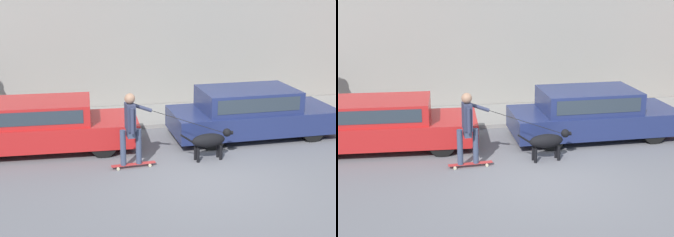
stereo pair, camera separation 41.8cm
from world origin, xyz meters
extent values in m
plane|color=slate|center=(0.00, 0.00, 0.00)|extent=(36.00, 36.00, 0.00)
cube|color=gray|center=(0.00, 5.89, 2.93)|extent=(32.00, 0.30, 5.86)
cube|color=gray|center=(0.00, 4.60, 0.05)|extent=(30.00, 2.22, 0.11)
cylinder|color=black|center=(-2.05, 3.02, 0.32)|extent=(0.64, 0.22, 0.64)
cylinder|color=black|center=(-2.10, 1.58, 0.32)|extent=(0.64, 0.22, 0.64)
cube|color=#B21E1E|center=(-3.48, 2.35, 0.47)|extent=(4.60, 1.84, 0.56)
cube|color=#B21E1E|center=(-3.66, 2.36, 1.00)|extent=(2.68, 1.60, 0.49)
cube|color=#28333D|center=(-3.69, 1.60, 1.02)|extent=(2.31, 0.09, 0.32)
cylinder|color=black|center=(3.22, 3.15, 0.30)|extent=(0.61, 0.22, 0.60)
cylinder|color=black|center=(3.26, 1.63, 0.30)|extent=(0.61, 0.22, 0.60)
cylinder|color=black|center=(0.52, 3.08, 0.30)|extent=(0.61, 0.22, 0.60)
cylinder|color=black|center=(0.56, 1.56, 0.30)|extent=(0.61, 0.22, 0.60)
cube|color=navy|center=(1.89, 2.35, 0.47)|extent=(4.39, 1.88, 0.57)
cube|color=navy|center=(1.72, 2.35, 1.03)|extent=(2.50, 1.65, 0.55)
cube|color=#28333D|center=(1.74, 1.55, 1.06)|extent=(2.16, 0.07, 0.35)
cylinder|color=black|center=(0.53, 1.03, 0.17)|extent=(0.07, 0.07, 0.34)
cylinder|color=black|center=(0.55, 0.85, 0.17)|extent=(0.07, 0.07, 0.34)
cylinder|color=black|center=(-0.03, 0.97, 0.17)|extent=(0.07, 0.07, 0.34)
cylinder|color=black|center=(-0.01, 0.80, 0.17)|extent=(0.07, 0.07, 0.34)
ellipsoid|color=black|center=(0.26, 0.91, 0.47)|extent=(0.83, 0.40, 0.32)
sphere|color=black|center=(0.72, 0.96, 0.62)|extent=(0.20, 0.20, 0.20)
cylinder|color=black|center=(0.81, 0.97, 0.60)|extent=(0.12, 0.10, 0.09)
cylinder|color=black|center=(-0.26, 0.86, 0.57)|extent=(0.32, 0.07, 0.24)
cylinder|color=beige|center=(-1.15, 0.90, 0.04)|extent=(0.07, 0.04, 0.07)
cylinder|color=beige|center=(-1.13, 0.75, 0.04)|extent=(0.07, 0.04, 0.07)
cylinder|color=beige|center=(-1.86, 0.84, 0.04)|extent=(0.07, 0.04, 0.07)
cylinder|color=beige|center=(-1.85, 0.69, 0.04)|extent=(0.07, 0.04, 0.07)
cube|color=#A82D2D|center=(-1.50, 0.79, 0.08)|extent=(1.01, 0.20, 0.02)
cylinder|color=#38425B|center=(-1.37, 0.80, 0.49)|extent=(0.13, 0.13, 0.80)
cylinder|color=#38425B|center=(-1.72, 0.77, 0.49)|extent=(0.13, 0.13, 0.80)
cube|color=#38425B|center=(-1.55, 0.79, 0.81)|extent=(0.18, 0.30, 0.16)
cube|color=#2D334C|center=(-1.55, 0.79, 1.18)|extent=(0.21, 0.38, 0.59)
sphere|color=#997056|center=(-1.55, 0.79, 1.59)|extent=(0.23, 0.23, 0.23)
cylinder|color=#2D334C|center=(-1.53, 0.57, 1.15)|extent=(0.08, 0.08, 0.56)
cylinder|color=#2D334C|center=(-1.30, 1.00, 1.33)|extent=(0.55, 0.09, 0.27)
cylinder|color=black|center=(-0.16, 0.98, 0.91)|extent=(1.77, 0.05, 0.66)
camera|label=1|loc=(-2.67, -8.84, 4.03)|focal=50.00mm
camera|label=2|loc=(-2.26, -8.92, 4.03)|focal=50.00mm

